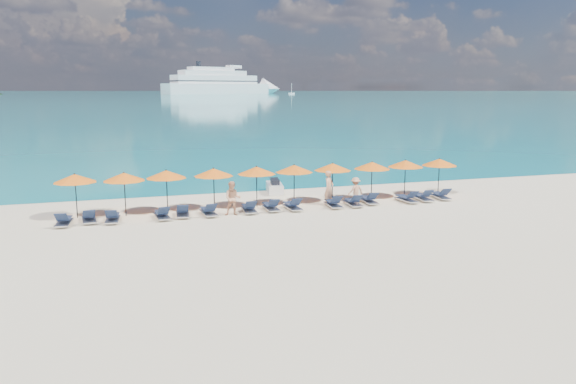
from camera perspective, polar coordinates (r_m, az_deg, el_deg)
name	(u,v)px	position (r m, az deg, el deg)	size (l,w,h in m)	color
ground	(307,229)	(26.04, 1.97, -3.76)	(1400.00, 1400.00, 0.00)	beige
sea	(118,93)	(683.89, -16.85, 9.60)	(1600.00, 1300.00, 0.01)	#1FA9B2
cruise_ship	(227,84)	(558.43, -6.20, 10.83)	(128.80, 65.91, 36.20)	white
sailboat_near	(245,92)	(617.16, -4.41, 10.05)	(5.37, 1.79, 9.84)	white
sailboat_far	(292,93)	(534.92, 0.37, 10.01)	(5.56, 1.85, 10.19)	white
jetski	(275,187)	(34.85, -1.36, 0.50)	(1.29, 2.49, 0.84)	white
beachgoer_a	(329,188)	(31.18, 4.19, 0.42)	(0.70, 0.46, 1.92)	tan
beachgoer_b	(233,198)	(28.67, -5.63, -0.66)	(0.86, 0.49, 1.76)	tan
beachgoer_c	(355,190)	(31.73, 6.87, 0.15)	(0.96, 0.45, 1.49)	tan
umbrella_0	(75,178)	(29.70, -20.84, 1.31)	(2.10, 2.10, 2.28)	black
umbrella_1	(124,177)	(29.39, -16.32, 1.49)	(2.10, 2.10, 2.28)	black
umbrella_2	(166,174)	(29.73, -12.26, 1.77)	(2.10, 2.10, 2.28)	black
umbrella_3	(214,172)	(29.97, -7.57, 1.99)	(2.10, 2.10, 2.28)	black
umbrella_4	(257,170)	(30.45, -3.21, 2.20)	(2.10, 2.10, 2.28)	black
umbrella_5	(294,169)	(31.08, 0.63, 2.39)	(2.10, 2.10, 2.28)	black
umbrella_6	(333,167)	(31.85, 4.56, 2.56)	(2.10, 2.10, 2.28)	black
umbrella_7	(372,166)	(32.69, 8.53, 2.68)	(2.10, 2.10, 2.28)	black
umbrella_8	(405,164)	(33.83, 11.85, 2.84)	(2.10, 2.10, 2.28)	black
umbrella_9	(439,162)	(34.95, 15.13, 2.94)	(2.10, 2.10, 2.28)	black
lounger_0	(64,221)	(28.60, -21.82, -2.73)	(0.78, 1.75, 0.66)	silver
lounger_1	(89,218)	(28.85, -19.57, -2.47)	(0.76, 1.75, 0.66)	silver
lounger_2	(113,218)	(28.52, -17.40, -2.49)	(0.76, 1.75, 0.66)	silver
lounger_3	(162,214)	(28.59, -12.68, -2.23)	(0.76, 1.75, 0.66)	silver
lounger_4	(183,212)	(28.86, -10.66, -2.03)	(0.77, 1.75, 0.66)	silver
lounger_5	(209,211)	(28.90, -8.07, -1.93)	(0.74, 1.74, 0.66)	silver
lounger_6	(249,208)	(29.38, -3.98, -1.65)	(0.72, 1.73, 0.66)	silver
lounger_7	(271,206)	(29.76, -1.74, -1.47)	(0.62, 1.70, 0.66)	silver
lounger_8	(292,206)	(29.94, 0.45, -1.39)	(0.67, 1.72, 0.66)	silver
lounger_9	(333,203)	(30.67, 4.63, -1.14)	(0.74, 1.74, 0.66)	silver
lounger_10	(353,202)	(31.08, 6.63, -1.01)	(0.74, 1.74, 0.66)	silver
lounger_11	(369,200)	(31.85, 8.23, -0.77)	(0.75, 1.74, 0.66)	silver
lounger_12	(407,198)	(32.62, 11.98, -0.62)	(0.74, 1.74, 0.66)	silver
lounger_13	(423,197)	(33.25, 13.54, -0.48)	(0.76, 1.75, 0.66)	silver
lounger_14	(441,195)	(34.00, 15.26, -0.32)	(0.79, 1.75, 0.66)	silver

